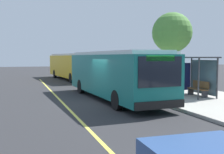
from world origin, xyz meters
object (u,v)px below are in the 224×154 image
object	(u,v)px
transit_bus_main	(113,73)
route_sign_post	(179,69)
waiting_bench	(199,88)
transit_bus_second	(72,65)
pedestrian_commuter	(157,79)

from	to	relation	value
transit_bus_main	route_sign_post	size ratio (longest dim) A/B	4.03
waiting_bench	route_sign_post	distance (m)	3.42
transit_bus_main	waiting_bench	bearing A→B (deg)	73.92
transit_bus_second	route_sign_post	distance (m)	18.65
transit_bus_main	route_sign_post	distance (m)	4.20
transit_bus_second	pedestrian_commuter	xyz separation A→B (m)	(14.92, 2.90, -0.50)
waiting_bench	transit_bus_main	bearing A→B (deg)	-106.08
waiting_bench	pedestrian_commuter	size ratio (longest dim) A/B	0.95
pedestrian_commuter	waiting_bench	bearing A→B (deg)	47.93
waiting_bench	pedestrian_commuter	bearing A→B (deg)	-132.07
transit_bus_second	pedestrian_commuter	world-z (taller)	transit_bus_second
transit_bus_main	transit_bus_second	world-z (taller)	same
pedestrian_commuter	transit_bus_second	bearing A→B (deg)	-168.99
waiting_bench	pedestrian_commuter	distance (m)	2.73
transit_bus_second	waiting_bench	size ratio (longest dim) A/B	7.55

